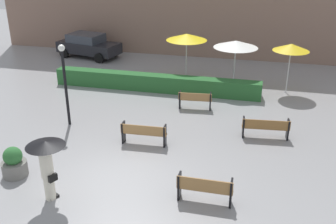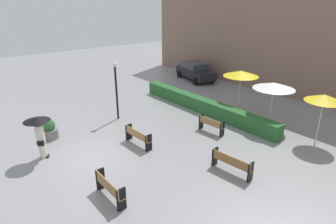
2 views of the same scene
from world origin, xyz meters
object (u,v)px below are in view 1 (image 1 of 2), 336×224
(bench_far_right, at_px, (266,127))
(patio_umbrella_white, at_px, (236,44))
(lamp_post, at_px, (65,76))
(bench_back_row, at_px, (195,99))
(pedestrian_with_umbrella, at_px, (47,159))
(parked_car, at_px, (88,45))
(patio_umbrella_yellow, at_px, (187,37))
(bench_near_right, at_px, (205,188))
(patio_umbrella_yellow_far, at_px, (291,47))
(bench_mid_center, at_px, (144,133))
(planter_pot, at_px, (14,163))

(bench_far_right, distance_m, patio_umbrella_white, 6.18)
(lamp_post, relative_size, patio_umbrella_white, 1.36)
(bench_back_row, distance_m, patio_umbrella_white, 4.11)
(pedestrian_with_umbrella, relative_size, parked_car, 0.45)
(patio_umbrella_yellow, height_order, patio_umbrella_white, patio_umbrella_yellow)
(bench_near_right, bearing_deg, patio_umbrella_yellow, 104.10)
(pedestrian_with_umbrella, relative_size, patio_umbrella_yellow_far, 0.79)
(bench_far_right, xyz_separation_m, bench_back_row, (-3.25, 2.28, -0.00))
(bench_near_right, relative_size, patio_umbrella_yellow, 0.63)
(bench_mid_center, distance_m, patio_umbrella_yellow_far, 9.27)
(bench_mid_center, height_order, planter_pot, planter_pot)
(bench_mid_center, relative_size, pedestrian_with_umbrella, 0.88)
(parked_car, bearing_deg, bench_near_right, -54.59)
(planter_pot, bearing_deg, pedestrian_with_umbrella, -26.55)
(bench_mid_center, height_order, patio_umbrella_yellow_far, patio_umbrella_yellow_far)
(patio_umbrella_white, bearing_deg, bench_back_row, -114.08)
(bench_near_right, relative_size, planter_pot, 1.59)
(planter_pot, xyz_separation_m, lamp_post, (-0.07, 4.12, 1.72))
(patio_umbrella_yellow, bearing_deg, lamp_post, -118.52)
(patio_umbrella_yellow, bearing_deg, planter_pot, -108.43)
(bench_near_right, xyz_separation_m, bench_far_right, (1.71, 4.77, -0.02))
(bench_near_right, relative_size, patio_umbrella_white, 0.66)
(planter_pot, bearing_deg, parked_car, 104.52)
(lamp_post, distance_m, patio_umbrella_yellow_far, 11.09)
(pedestrian_with_umbrella, xyz_separation_m, patio_umbrella_yellow_far, (7.24, 11.27, 0.99))
(bench_mid_center, bearing_deg, bench_back_row, 71.61)
(patio_umbrella_white, xyz_separation_m, parked_car, (-10.05, 3.84, -1.57))
(bench_far_right, bearing_deg, parked_car, 141.35)
(bench_back_row, height_order, patio_umbrella_white, patio_umbrella_white)
(bench_mid_center, bearing_deg, bench_far_right, 19.84)
(patio_umbrella_yellow, bearing_deg, pedestrian_with_umbrella, -98.61)
(lamp_post, relative_size, patio_umbrella_yellow, 1.32)
(bench_far_right, bearing_deg, pedestrian_with_umbrella, -137.62)
(patio_umbrella_yellow, distance_m, patio_umbrella_white, 2.76)
(patio_umbrella_white, relative_size, patio_umbrella_yellow_far, 1.00)
(patio_umbrella_yellow_far, relative_size, parked_car, 0.57)
(bench_mid_center, xyz_separation_m, patio_umbrella_white, (2.79, 7.26, 1.88))
(bench_near_right, bearing_deg, bench_far_right, 70.31)
(bench_mid_center, relative_size, parked_car, 0.40)
(planter_pot, height_order, parked_car, parked_car)
(bench_mid_center, bearing_deg, patio_umbrella_yellow, 89.31)
(bench_far_right, xyz_separation_m, patio_umbrella_white, (-1.76, 5.61, 1.90))
(bench_near_right, bearing_deg, patio_umbrella_yellow_far, 75.45)
(bench_near_right, distance_m, pedestrian_with_umbrella, 4.74)
(bench_mid_center, height_order, pedestrian_with_umbrella, pedestrian_with_umbrella)
(bench_near_right, distance_m, planter_pot, 6.42)
(patio_umbrella_yellow, height_order, patio_umbrella_yellow_far, patio_umbrella_yellow)
(bench_back_row, bearing_deg, patio_umbrella_yellow_far, 37.77)
(bench_far_right, distance_m, patio_umbrella_yellow_far, 5.95)
(bench_back_row, bearing_deg, patio_umbrella_white, 65.92)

